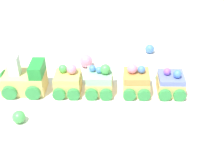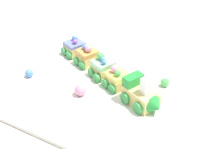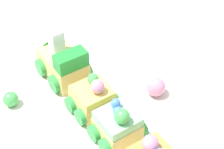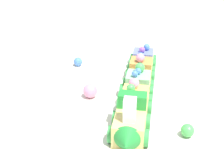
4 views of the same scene
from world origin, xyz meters
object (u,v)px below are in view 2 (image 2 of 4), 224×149
Objects in this scene: cake_car_mint at (103,68)px; cake_car_lemon at (117,79)px; cake_train_locomotive at (143,96)px; gumball_blue at (29,73)px; cake_car_caramel at (88,57)px; gumball_green at (165,82)px; gumball_pink at (80,90)px; cake_car_blueberry at (75,48)px.

cake_car_lemon is at bearing -0.43° from cake_car_mint.
gumball_blue is at bearing -149.32° from cake_train_locomotive.
cake_car_mint is 1.00× the size of cake_car_caramel.
cake_car_mint is 0.18m from gumball_green.
gumball_pink is (-0.01, -0.11, -0.01)m from cake_car_mint.
gumball_green is (0.02, 0.10, -0.01)m from cake_train_locomotive.
cake_car_mint reaches higher than gumball_blue.
cake_car_caramel reaches higher than cake_car_blueberry.
cake_car_caramel is at bearing -179.96° from cake_train_locomotive.
cake_train_locomotive is at bearing 0.30° from cake_car_lemon.
cake_car_lemon is 2.72× the size of gumball_pink.
cake_car_mint is 3.53× the size of gumball_green.
gumball_blue is at bearing -179.75° from gumball_pink.
cake_car_caramel reaches higher than gumball_green.
cake_car_caramel is at bearing -0.28° from cake_car_blueberry.
cake_car_blueberry is at bearing 179.97° from cake_train_locomotive.
gumball_green is (0.18, 0.03, -0.01)m from cake_car_mint.
gumball_green is (0.31, -0.03, -0.01)m from cake_car_blueberry.
cake_car_mint reaches higher than cake_car_lemon.
cake_car_lemon reaches higher than gumball_green.
cake_car_mint is 2.72× the size of gumball_pink.
cake_car_blueberry is at bearing 76.06° from gumball_blue.
cake_car_blueberry is (-0.07, 0.03, -0.00)m from cake_car_caramel.
cake_car_blueberry is at bearing 128.27° from gumball_pink.
cake_car_lemon is 0.07m from cake_car_mint.
gumball_green is at bearing 52.10° from cake_car_lemon.
cake_car_lemon is 0.15m from cake_car_caramel.
cake_car_mint is 0.15m from cake_car_blueberry.
gumball_pink is (0.07, -0.14, -0.01)m from cake_car_caramel.
cake_car_caramel is at bearing 179.86° from cake_car_lemon.
cake_car_mint is 1.00× the size of cake_car_blueberry.
cake_car_mint is at bearing 0.11° from cake_car_caramel.
cake_car_blueberry is 2.72× the size of gumball_pink.
cake_train_locomotive is 0.17m from cake_car_mint.
cake_car_caramel is (-0.13, 0.06, 0.00)m from cake_car_lemon.
cake_train_locomotive is 0.34m from gumball_blue.
cake_train_locomotive reaches higher than gumball_pink.
gumball_pink is (-0.07, -0.08, -0.01)m from cake_car_lemon.
gumball_green is at bearing 101.31° from cake_train_locomotive.
cake_car_mint is at bearing 87.15° from gumball_pink.
cake_car_caramel is at bearing -179.08° from gumball_green.
cake_car_lemon is at bearing -179.70° from cake_train_locomotive.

